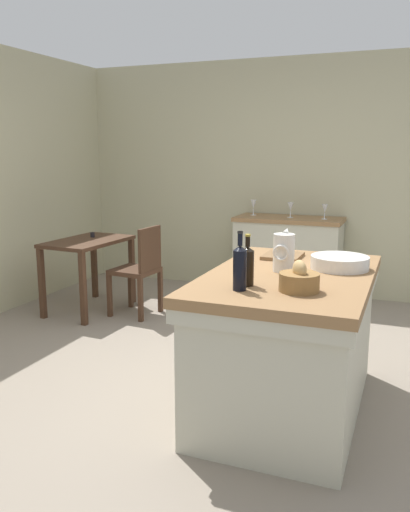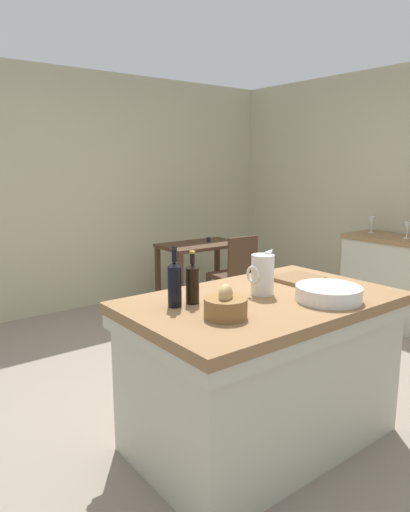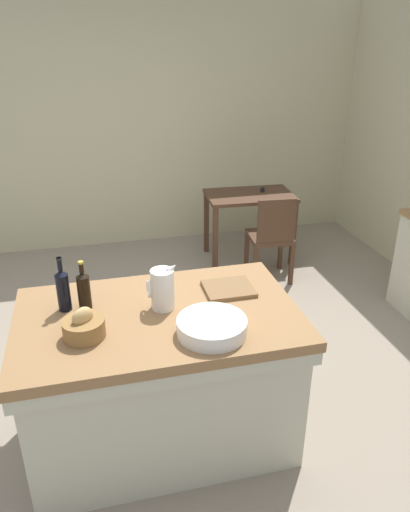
{
  "view_description": "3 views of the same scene",
  "coord_description": "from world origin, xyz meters",
  "px_view_note": "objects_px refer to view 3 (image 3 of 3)",
  "views": [
    {
      "loc": [
        -3.32,
        -1.24,
        1.6
      ],
      "look_at": [
        0.1,
        0.12,
        0.86
      ],
      "focal_mm": 36.99,
      "sensor_mm": 36.0,
      "label": 1
    },
    {
      "loc": [
        -2.05,
        -2.36,
        1.61
      ],
      "look_at": [
        0.01,
        0.3,
        0.94
      ],
      "focal_mm": 32.69,
      "sensor_mm": 36.0,
      "label": 2
    },
    {
      "loc": [
        -0.56,
        -2.85,
        2.27
      ],
      "look_at": [
        0.19,
        0.18,
        0.83
      ],
      "focal_mm": 34.2,
      "sensor_mm": 36.0,
      "label": 3
    }
  ],
  "objects_px": {
    "island_table": "(161,373)",
    "wooden_chair": "(272,236)",
    "pitcher": "(162,289)",
    "wash_bowl": "(212,327)",
    "writing_desk": "(250,205)",
    "bread_basket": "(84,327)",
    "wine_bottle_amber": "(63,289)",
    "cutting_board": "(229,289)",
    "wine_bottle_dark": "(84,289)"
  },
  "relations": [
    {
      "from": "wash_bowl",
      "to": "pitcher",
      "type": "bearing_deg",
      "value": 122.59
    },
    {
      "from": "wooden_chair",
      "to": "bread_basket",
      "type": "relative_size",
      "value": 4.17
    },
    {
      "from": "wine_bottle_amber",
      "to": "cutting_board",
      "type": "bearing_deg",
      "value": -0.66
    },
    {
      "from": "wooden_chair",
      "to": "bread_basket",
      "type": "bearing_deg",
      "value": -132.6
    },
    {
      "from": "writing_desk",
      "to": "pitcher",
      "type": "relative_size",
      "value": 3.41
    },
    {
      "from": "wooden_chair",
      "to": "island_table",
      "type": "bearing_deg",
      "value": -127.53
    },
    {
      "from": "bread_basket",
      "to": "wine_bottle_amber",
      "type": "relative_size",
      "value": 0.67
    },
    {
      "from": "wooden_chair",
      "to": "wash_bowl",
      "type": "xyz_separation_m",
      "value": [
        -1.13,
        -2.04,
        0.44
      ]
    },
    {
      "from": "cutting_board",
      "to": "wine_bottle_amber",
      "type": "distance_m",
      "value": 0.94
    },
    {
      "from": "pitcher",
      "to": "wine_bottle_amber",
      "type": "relative_size",
      "value": 0.87
    },
    {
      "from": "writing_desk",
      "to": "cutting_board",
      "type": "distance_m",
      "value": 2.38
    },
    {
      "from": "island_table",
      "to": "writing_desk",
      "type": "distance_m",
      "value": 2.7
    },
    {
      "from": "wash_bowl",
      "to": "cutting_board",
      "type": "xyz_separation_m",
      "value": [
        0.21,
        0.41,
        -0.03
      ]
    },
    {
      "from": "cutting_board",
      "to": "wine_bottle_dark",
      "type": "relative_size",
      "value": 1.0
    },
    {
      "from": "island_table",
      "to": "wine_bottle_dark",
      "type": "xyz_separation_m",
      "value": [
        -0.38,
        0.15,
        0.52
      ]
    },
    {
      "from": "writing_desk",
      "to": "cutting_board",
      "type": "bearing_deg",
      "value": -111.96
    },
    {
      "from": "wash_bowl",
      "to": "wine_bottle_dark",
      "type": "height_order",
      "value": "wine_bottle_dark"
    },
    {
      "from": "wine_bottle_amber",
      "to": "wooden_chair",
      "type": "bearing_deg",
      "value": 41.08
    },
    {
      "from": "island_table",
      "to": "wine_bottle_amber",
      "type": "xyz_separation_m",
      "value": [
        -0.49,
        0.16,
        0.53
      ]
    },
    {
      "from": "wooden_chair",
      "to": "cutting_board",
      "type": "distance_m",
      "value": 1.92
    },
    {
      "from": "writing_desk",
      "to": "wine_bottle_amber",
      "type": "relative_size",
      "value": 2.95
    },
    {
      "from": "wooden_chair",
      "to": "wine_bottle_dark",
      "type": "height_order",
      "value": "wine_bottle_dark"
    },
    {
      "from": "bread_basket",
      "to": "cutting_board",
      "type": "bearing_deg",
      "value": 18.82
    },
    {
      "from": "pitcher",
      "to": "bread_basket",
      "type": "relative_size",
      "value": 1.29
    },
    {
      "from": "pitcher",
      "to": "wash_bowl",
      "type": "height_order",
      "value": "pitcher"
    },
    {
      "from": "cutting_board",
      "to": "wine_bottle_amber",
      "type": "bearing_deg",
      "value": 179.34
    },
    {
      "from": "wooden_chair",
      "to": "wine_bottle_dark",
      "type": "distance_m",
      "value": 2.44
    },
    {
      "from": "writing_desk",
      "to": "wooden_chair",
      "type": "distance_m",
      "value": 0.58
    },
    {
      "from": "wooden_chair",
      "to": "wine_bottle_amber",
      "type": "xyz_separation_m",
      "value": [
        -1.86,
        -1.62,
        0.53
      ]
    },
    {
      "from": "wooden_chair",
      "to": "wine_bottle_dark",
      "type": "relative_size",
      "value": 3.11
    },
    {
      "from": "writing_desk",
      "to": "wash_bowl",
      "type": "height_order",
      "value": "wash_bowl"
    },
    {
      "from": "writing_desk",
      "to": "bread_basket",
      "type": "distance_m",
      "value": 3.03
    },
    {
      "from": "writing_desk",
      "to": "wooden_chair",
      "type": "relative_size",
      "value": 1.05
    },
    {
      "from": "bread_basket",
      "to": "wine_bottle_dark",
      "type": "distance_m",
      "value": 0.29
    },
    {
      "from": "pitcher",
      "to": "cutting_board",
      "type": "distance_m",
      "value": 0.43
    },
    {
      "from": "bread_basket",
      "to": "cutting_board",
      "type": "distance_m",
      "value": 0.89
    },
    {
      "from": "island_table",
      "to": "wine_bottle_amber",
      "type": "bearing_deg",
      "value": 161.57
    },
    {
      "from": "cutting_board",
      "to": "island_table",
      "type": "bearing_deg",
      "value": -161.17
    },
    {
      "from": "island_table",
      "to": "wooden_chair",
      "type": "distance_m",
      "value": 2.25
    },
    {
      "from": "wooden_chair",
      "to": "wine_bottle_amber",
      "type": "bearing_deg",
      "value": -138.92
    },
    {
      "from": "island_table",
      "to": "wash_bowl",
      "type": "xyz_separation_m",
      "value": [
        0.24,
        -0.26,
        0.44
      ]
    },
    {
      "from": "island_table",
      "to": "wine_bottle_amber",
      "type": "distance_m",
      "value": 0.74
    },
    {
      "from": "island_table",
      "to": "wooden_chair",
      "type": "relative_size",
      "value": 1.74
    },
    {
      "from": "cutting_board",
      "to": "wine_bottle_dark",
      "type": "distance_m",
      "value": 0.83
    },
    {
      "from": "wash_bowl",
      "to": "wine_bottle_amber",
      "type": "bearing_deg",
      "value": 149.75
    },
    {
      "from": "wooden_chair",
      "to": "writing_desk",
      "type": "bearing_deg",
      "value": 94.09
    },
    {
      "from": "writing_desk",
      "to": "wash_bowl",
      "type": "distance_m",
      "value": 2.84
    },
    {
      "from": "writing_desk",
      "to": "wine_bottle_dark",
      "type": "distance_m",
      "value": 2.8
    },
    {
      "from": "wooden_chair",
      "to": "cutting_board",
      "type": "bearing_deg",
      "value": -119.53
    },
    {
      "from": "island_table",
      "to": "wooden_chair",
      "type": "xyz_separation_m",
      "value": [
        1.37,
        1.78,
        0.0
      ]
    }
  ]
}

